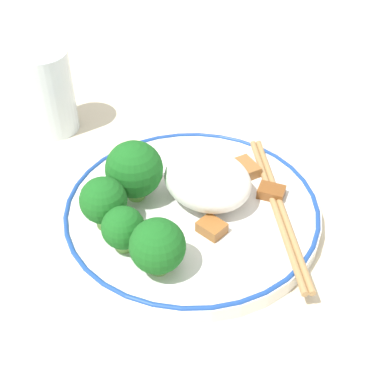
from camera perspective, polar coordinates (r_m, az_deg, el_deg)
ground_plane at (r=0.56m, az=-0.00°, el=-2.82°), size 3.00×3.00×0.00m
plate at (r=0.56m, az=-0.00°, el=-2.06°), size 0.27×0.27×0.02m
rice_mound at (r=0.54m, az=1.66°, el=1.27°), size 0.09×0.08×0.05m
broccoli_back_left at (r=0.54m, az=-6.18°, el=2.37°), size 0.06×0.06×0.07m
broccoli_back_center at (r=0.52m, az=-9.42°, el=-1.00°), size 0.05×0.05×0.06m
broccoli_back_right at (r=0.50m, az=-7.35°, el=-3.87°), size 0.04×0.04×0.05m
broccoli_mid_left at (r=0.47m, az=-3.70°, el=-5.82°), size 0.05×0.05×0.06m
meat_near_front at (r=0.59m, az=5.86°, el=2.60°), size 0.04×0.03×0.01m
meat_near_left at (r=0.52m, az=2.12°, el=-3.82°), size 0.03×0.02×0.01m
meat_near_right at (r=0.59m, az=1.98°, el=1.82°), size 0.04×0.03×0.01m
meat_near_back at (r=0.57m, az=8.46°, el=-0.00°), size 0.03×0.03×0.01m
chopsticks at (r=0.55m, az=9.18°, el=-1.59°), size 0.17×0.17×0.01m
drinking_glass at (r=0.69m, az=-15.16°, el=10.27°), size 0.06×0.06×0.11m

